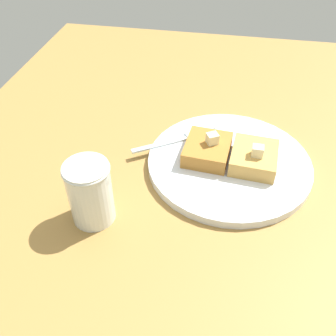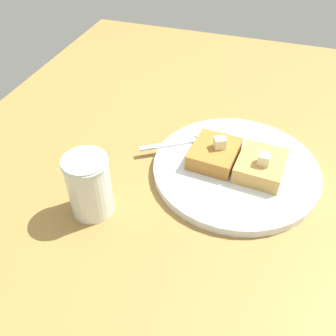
% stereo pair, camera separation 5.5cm
% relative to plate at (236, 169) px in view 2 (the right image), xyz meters
% --- Properties ---
extents(table_surface, '(0.97, 0.97, 0.02)m').
position_rel_plate_xyz_m(table_surface, '(0.01, -0.05, -0.02)').
color(table_surface, olive).
rests_on(table_surface, ground).
extents(plate, '(0.27, 0.27, 0.01)m').
position_rel_plate_xyz_m(plate, '(0.00, 0.00, 0.00)').
color(plate, silver).
rests_on(plate, table_surface).
extents(toast_slice_left, '(0.08, 0.09, 0.03)m').
position_rel_plate_xyz_m(toast_slice_left, '(-0.04, 0.00, 0.02)').
color(toast_slice_left, tan).
rests_on(toast_slice_left, plate).
extents(toast_slice_middle, '(0.08, 0.09, 0.03)m').
position_rel_plate_xyz_m(toast_slice_middle, '(0.04, -0.00, 0.02)').
color(toast_slice_middle, '#A86D2B').
rests_on(toast_slice_middle, plate).
extents(butter_pat_primary, '(0.02, 0.02, 0.02)m').
position_rel_plate_xyz_m(butter_pat_primary, '(-0.04, 0.01, 0.04)').
color(butter_pat_primary, beige).
rests_on(butter_pat_primary, toast_slice_left).
extents(butter_pat_secondary, '(0.02, 0.02, 0.02)m').
position_rel_plate_xyz_m(butter_pat_secondary, '(0.03, -0.01, 0.04)').
color(butter_pat_secondary, beige).
rests_on(butter_pat_secondary, toast_slice_middle).
extents(fork, '(0.14, 0.10, 0.00)m').
position_rel_plate_xyz_m(fork, '(0.09, -0.04, 0.01)').
color(fork, silver).
rests_on(fork, plate).
extents(syrup_jar, '(0.06, 0.06, 0.10)m').
position_rel_plate_xyz_m(syrup_jar, '(0.18, 0.14, 0.04)').
color(syrup_jar, '#44220C').
rests_on(syrup_jar, table_surface).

